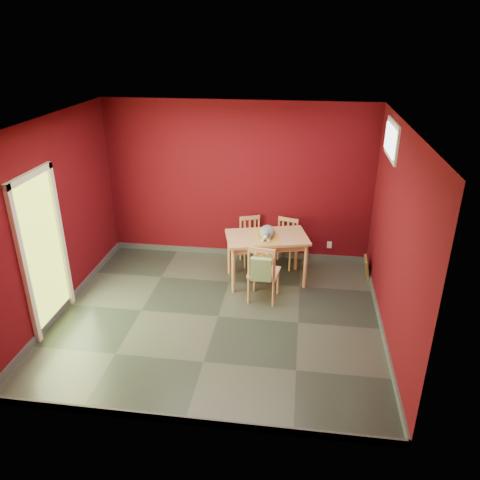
# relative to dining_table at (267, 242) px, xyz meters

# --- Properties ---
(ground) EXTENTS (4.50, 4.50, 0.00)m
(ground) POSITION_rel_dining_table_xyz_m (-0.58, -1.14, -0.68)
(ground) COLOR #2D342D
(ground) RESTS_ON ground
(room_shell) EXTENTS (4.50, 4.50, 4.50)m
(room_shell) POSITION_rel_dining_table_xyz_m (-0.58, -1.14, -0.63)
(room_shell) COLOR #4D080E
(room_shell) RESTS_ON ground
(doorway) EXTENTS (0.06, 1.01, 2.13)m
(doorway) POSITION_rel_dining_table_xyz_m (-2.81, -1.54, 0.44)
(doorway) COLOR #B7D838
(doorway) RESTS_ON ground
(window) EXTENTS (0.05, 0.90, 0.50)m
(window) POSITION_rel_dining_table_xyz_m (1.65, -0.14, 1.67)
(window) COLOR white
(window) RESTS_ON room_shell
(outlet_plate) EXTENTS (0.08, 0.02, 0.12)m
(outlet_plate) POSITION_rel_dining_table_xyz_m (1.02, 0.85, -0.38)
(outlet_plate) COLOR silver
(outlet_plate) RESTS_ON room_shell
(dining_table) EXTENTS (1.39, 1.02, 0.78)m
(dining_table) POSITION_rel_dining_table_xyz_m (0.00, 0.00, 0.00)
(dining_table) COLOR tan
(dining_table) RESTS_ON ground
(table_runner) EXTENTS (0.50, 0.77, 0.35)m
(table_runner) POSITION_rel_dining_table_xyz_m (-0.00, -0.12, 0.04)
(table_runner) COLOR #BE8C31
(table_runner) RESTS_ON dining_table
(chair_far_left) EXTENTS (0.49, 0.49, 0.81)m
(chair_far_left) POSITION_rel_dining_table_xyz_m (-0.31, 0.61, -0.27)
(chair_far_left) COLOR tan
(chair_far_left) RESTS_ON ground
(chair_far_right) EXTENTS (0.47, 0.47, 0.81)m
(chair_far_right) POSITION_rel_dining_table_xyz_m (0.27, 0.61, -0.26)
(chair_far_right) COLOR tan
(chair_far_right) RESTS_ON ground
(chair_near) EXTENTS (0.48, 0.48, 0.92)m
(chair_near) POSITION_rel_dining_table_xyz_m (0.01, -0.60, -0.21)
(chair_near) COLOR tan
(chair_near) RESTS_ON ground
(tote_bag) EXTENTS (0.29, 0.18, 0.41)m
(tote_bag) POSITION_rel_dining_table_xyz_m (-0.01, -0.82, -0.05)
(tote_bag) COLOR #7BA368
(tote_bag) RESTS_ON chair_near
(cat) EXTENTS (0.38, 0.53, 0.24)m
(cat) POSITION_rel_dining_table_xyz_m (0.00, -0.03, 0.22)
(cat) COLOR slate
(cat) RESTS_ON table_runner
(picture_frame) EXTENTS (0.14, 0.35, 0.34)m
(picture_frame) POSITION_rel_dining_table_xyz_m (1.61, 0.31, -0.51)
(picture_frame) COLOR brown
(picture_frame) RESTS_ON ground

